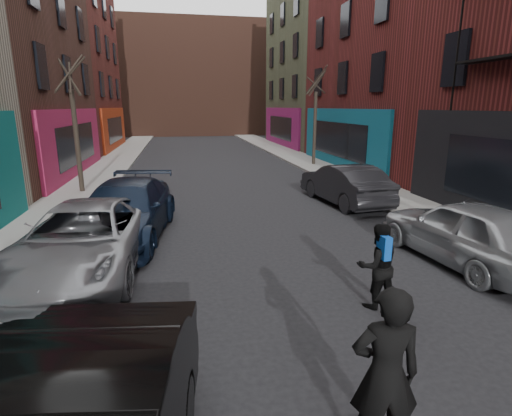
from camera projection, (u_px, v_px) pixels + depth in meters
name	position (u px, v px, depth m)	size (l,w,h in m)	color
sidewalk_left	(119.00, 158.00, 28.44)	(2.50, 84.00, 0.13)	gray
sidewalk_right	(289.00, 154.00, 30.75)	(2.50, 84.00, 0.13)	gray
building_far	(191.00, 80.00, 52.61)	(40.00, 10.00, 14.00)	#47281E
tree_left_far	(74.00, 113.00, 16.22)	(2.00, 2.00, 6.50)	black
tree_right_far	(315.00, 108.00, 24.18)	(2.00, 2.00, 6.80)	black
parked_left_far	(84.00, 239.00, 8.90)	(2.52, 5.47, 1.52)	gray
parked_left_end	(125.00, 211.00, 11.15)	(2.23, 5.48, 1.59)	black
parked_right_far	(467.00, 232.00, 9.34)	(1.86, 4.61, 1.57)	#92969A
parked_right_end	(344.00, 184.00, 15.22)	(1.62, 4.63, 1.53)	black
skateboarder	(385.00, 375.00, 3.95)	(0.69, 0.46, 1.90)	black
pedestrian	(377.00, 265.00, 7.29)	(0.79, 0.64, 1.61)	black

